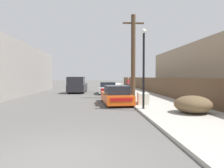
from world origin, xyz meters
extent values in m
plane|color=#595654|center=(0.00, 0.00, 0.00)|extent=(220.00, 220.00, 0.00)
cube|color=#ADA89E|center=(5.30, 23.50, 0.06)|extent=(4.20, 63.00, 0.12)
cube|color=silver|center=(3.97, 8.40, 0.47)|extent=(0.88, 1.63, 0.70)
cube|color=white|center=(3.97, 8.40, 0.84)|extent=(0.84, 1.56, 0.03)
cube|color=#333335|center=(4.22, 8.85, 0.87)|extent=(0.06, 0.20, 0.02)
cube|color=gray|center=(4.00, 8.64, 0.86)|extent=(0.70, 0.16, 0.01)
cube|color=gray|center=(3.94, 8.16, 0.86)|extent=(0.70, 0.16, 0.01)
cube|color=#E05114|center=(2.25, 9.41, 0.44)|extent=(2.04, 4.55, 0.58)
cube|color=black|center=(2.28, 9.01, 1.01)|extent=(1.64, 2.23, 0.58)
cube|color=#B21414|center=(2.41, 7.18, 0.54)|extent=(1.35, 0.12, 0.20)
cylinder|color=black|center=(1.41, 10.73, 0.33)|extent=(0.25, 0.68, 0.66)
cylinder|color=black|center=(2.90, 10.84, 0.33)|extent=(0.25, 0.68, 0.66)
cylinder|color=black|center=(1.60, 7.99, 0.33)|extent=(0.25, 0.68, 0.66)
cylinder|color=black|center=(3.10, 8.09, 0.33)|extent=(0.25, 0.68, 0.66)
cube|color=silver|center=(2.13, 18.00, 0.48)|extent=(2.04, 4.41, 0.66)
cube|color=black|center=(2.12, 17.83, 1.06)|extent=(1.71, 2.49, 0.52)
cube|color=#B21414|center=(2.05, 15.81, 0.59)|extent=(1.47, 0.08, 0.23)
cylinder|color=black|center=(1.35, 19.37, 0.33)|extent=(0.22, 0.66, 0.65)
cylinder|color=black|center=(3.00, 19.31, 0.33)|extent=(0.22, 0.66, 0.65)
cylinder|color=black|center=(1.26, 16.68, 0.33)|extent=(0.22, 0.66, 0.65)
cylinder|color=black|center=(2.91, 16.62, 0.33)|extent=(0.22, 0.66, 0.65)
cube|color=#232328|center=(-1.44, 20.07, 0.63)|extent=(2.06, 5.45, 0.85)
cube|color=#232328|center=(-1.48, 18.59, 1.48)|extent=(1.87, 2.47, 0.86)
cube|color=black|center=(-1.48, 18.59, 1.51)|extent=(1.91, 2.43, 0.47)
cylinder|color=black|center=(-0.68, 18.38, 0.41)|extent=(0.28, 0.83, 0.82)
cylinder|color=black|center=(-2.28, 18.42, 0.41)|extent=(0.28, 0.83, 0.82)
cylinder|color=black|center=(-0.59, 21.72, 0.41)|extent=(0.28, 0.83, 0.82)
cylinder|color=black|center=(-2.20, 21.77, 0.41)|extent=(0.28, 0.83, 0.82)
cylinder|color=#4C3826|center=(4.00, 12.22, 3.63)|extent=(0.38, 0.38, 7.02)
cube|color=#4C3826|center=(4.00, 12.22, 6.44)|extent=(1.80, 0.12, 0.12)
cylinder|color=black|center=(3.53, 6.33, 2.21)|extent=(0.12, 0.12, 4.17)
sphere|color=white|center=(3.53, 6.33, 4.42)|extent=(0.26, 0.26, 0.26)
ellipsoid|color=brown|center=(5.64, 4.84, 0.55)|extent=(1.79, 1.81, 0.86)
cube|color=brown|center=(7.25, 21.53, 0.97)|extent=(0.08, 42.08, 1.71)
cube|color=gray|center=(12.90, 15.17, 2.59)|extent=(6.00, 20.85, 5.18)
cylinder|color=#282D42|center=(5.19, 22.60, 0.52)|extent=(0.28, 0.28, 0.80)
cylinder|color=#B72D33|center=(5.19, 22.60, 1.24)|extent=(0.34, 0.34, 0.64)
sphere|color=tan|center=(5.19, 22.60, 1.68)|extent=(0.24, 0.24, 0.24)
camera|label=1|loc=(0.98, -4.60, 1.89)|focal=32.00mm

